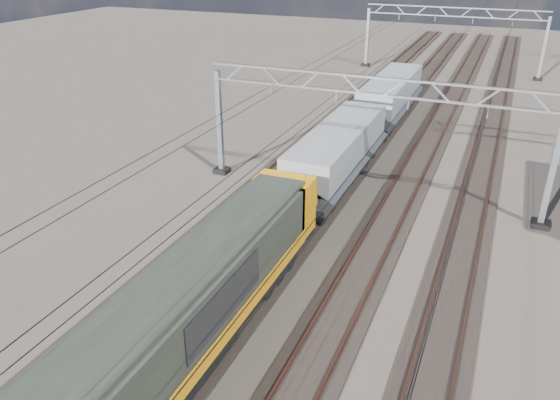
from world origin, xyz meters
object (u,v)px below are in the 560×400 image
at_px(hopper_wagon_mid, 390,95).
at_px(locomotive, 176,323).
at_px(catenary_gantry_far, 451,37).
at_px(hopper_wagon_lead, 338,152).
at_px(catenary_gantry_mid, 369,134).

bearing_deg(hopper_wagon_mid, locomotive, -90.00).
distance_m(catenary_gantry_far, locomotive, 52.86).
relative_size(locomotive, hopper_wagon_lead, 1.62).
bearing_deg(locomotive, catenary_gantry_far, 87.83).
xyz_separation_m(locomotive, hopper_wagon_mid, (-0.00, 31.90, -0.09)).
bearing_deg(locomotive, catenary_gantry_mid, 83.21).
height_order(catenary_gantry_far, hopper_wagon_lead, catenary_gantry_far).
bearing_deg(catenary_gantry_mid, hopper_wagon_lead, 155.88).
xyz_separation_m(hopper_wagon_lead, hopper_wagon_mid, (0.00, 14.20, 0.00)).
bearing_deg(hopper_wagon_mid, catenary_gantry_mid, -82.45).
xyz_separation_m(catenary_gantry_mid, hopper_wagon_lead, (-2.00, 0.90, -1.67)).
relative_size(catenary_gantry_far, locomotive, 0.94).
relative_size(hopper_wagon_lead, hopper_wagon_mid, 1.00).
xyz_separation_m(locomotive, hopper_wagon_lead, (-0.00, 17.70, -0.09)).
distance_m(catenary_gantry_far, hopper_wagon_lead, 35.20).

